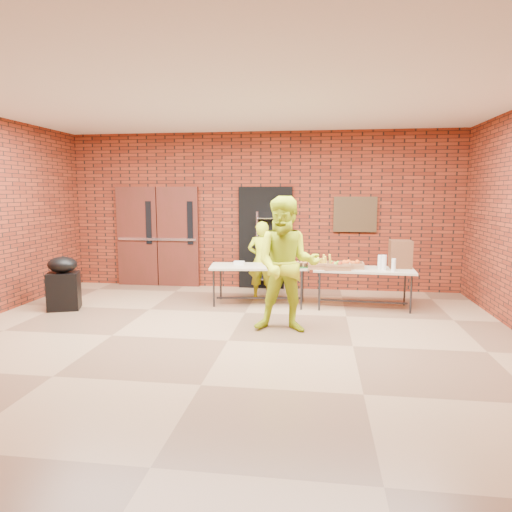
{
  "coord_description": "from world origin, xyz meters",
  "views": [
    {
      "loc": [
        1.18,
        -5.82,
        1.98
      ],
      "look_at": [
        0.19,
        1.4,
        0.96
      ],
      "focal_mm": 32.0,
      "sensor_mm": 36.0,
      "label": 1
    }
  ],
  "objects_px": {
    "covered_grill": "(63,283)",
    "wire_rack": "(271,251)",
    "coffee_dispenser": "(400,254)",
    "table_right": "(364,272)",
    "table_left": "(259,269)",
    "volunteer_man": "(287,265)",
    "volunteer_woman": "(262,260)"
  },
  "relations": [
    {
      "from": "covered_grill",
      "to": "wire_rack",
      "type": "bearing_deg",
      "value": 11.65
    },
    {
      "from": "wire_rack",
      "to": "coffee_dispenser",
      "type": "height_order",
      "value": "wire_rack"
    },
    {
      "from": "table_right",
      "to": "coffee_dispenser",
      "type": "xyz_separation_m",
      "value": [
        0.63,
        0.18,
        0.3
      ]
    },
    {
      "from": "coffee_dispenser",
      "to": "covered_grill",
      "type": "bearing_deg",
      "value": -170.38
    },
    {
      "from": "table_left",
      "to": "volunteer_man",
      "type": "relative_size",
      "value": 0.92
    },
    {
      "from": "table_left",
      "to": "coffee_dispenser",
      "type": "height_order",
      "value": "coffee_dispenser"
    },
    {
      "from": "table_right",
      "to": "coffee_dispenser",
      "type": "bearing_deg",
      "value": 19.25
    },
    {
      "from": "coffee_dispenser",
      "to": "volunteer_man",
      "type": "distance_m",
      "value": 2.49
    },
    {
      "from": "coffee_dispenser",
      "to": "volunteer_man",
      "type": "xyz_separation_m",
      "value": [
        -1.85,
        -1.68,
        0.04
      ]
    },
    {
      "from": "wire_rack",
      "to": "table_right",
      "type": "relative_size",
      "value": 0.93
    },
    {
      "from": "volunteer_woman",
      "to": "covered_grill",
      "type": "bearing_deg",
      "value": 25.27
    },
    {
      "from": "coffee_dispenser",
      "to": "volunteer_woman",
      "type": "height_order",
      "value": "volunteer_woman"
    },
    {
      "from": "volunteer_man",
      "to": "covered_grill",
      "type": "bearing_deg",
      "value": 170.6
    },
    {
      "from": "covered_grill",
      "to": "coffee_dispenser",
      "type": "bearing_deg",
      "value": -10.4
    },
    {
      "from": "wire_rack",
      "to": "coffee_dispenser",
      "type": "relative_size",
      "value": 3.35
    },
    {
      "from": "table_right",
      "to": "table_left",
      "type": "bearing_deg",
      "value": -177.02
    },
    {
      "from": "coffee_dispenser",
      "to": "table_right",
      "type": "bearing_deg",
      "value": -164.19
    },
    {
      "from": "wire_rack",
      "to": "coffee_dispenser",
      "type": "distance_m",
      "value": 2.6
    },
    {
      "from": "table_left",
      "to": "volunteer_man",
      "type": "distance_m",
      "value": 1.66
    },
    {
      "from": "coffee_dispenser",
      "to": "covered_grill",
      "type": "relative_size",
      "value": 0.52
    },
    {
      "from": "wire_rack",
      "to": "volunteer_man",
      "type": "height_order",
      "value": "volunteer_man"
    },
    {
      "from": "table_left",
      "to": "coffee_dispenser",
      "type": "bearing_deg",
      "value": -2.96
    },
    {
      "from": "table_right",
      "to": "coffee_dispenser",
      "type": "distance_m",
      "value": 0.72
    },
    {
      "from": "coffee_dispenser",
      "to": "wire_rack",
      "type": "bearing_deg",
      "value": 155.13
    },
    {
      "from": "wire_rack",
      "to": "table_right",
      "type": "height_order",
      "value": "wire_rack"
    },
    {
      "from": "wire_rack",
      "to": "table_right",
      "type": "distance_m",
      "value": 2.15
    },
    {
      "from": "coffee_dispenser",
      "to": "volunteer_woman",
      "type": "relative_size",
      "value": 0.33
    },
    {
      "from": "covered_grill",
      "to": "volunteer_man",
      "type": "bearing_deg",
      "value": -30.54
    },
    {
      "from": "table_left",
      "to": "table_right",
      "type": "relative_size",
      "value": 1.04
    },
    {
      "from": "coffee_dispenser",
      "to": "table_left",
      "type": "bearing_deg",
      "value": -176.17
    },
    {
      "from": "covered_grill",
      "to": "volunteer_woman",
      "type": "height_order",
      "value": "volunteer_woman"
    },
    {
      "from": "wire_rack",
      "to": "table_right",
      "type": "bearing_deg",
      "value": -43.58
    }
  ]
}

